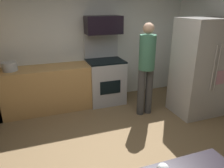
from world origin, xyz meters
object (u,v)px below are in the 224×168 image
object	(u,v)px
oven_range	(105,80)
refrigerator	(200,68)
stock_pot	(10,67)
person_cook	(146,65)
microwave	(103,25)

from	to	relation	value
oven_range	refrigerator	bearing A→B (deg)	-35.18
refrigerator	stock_pot	world-z (taller)	refrigerator
refrigerator	person_cook	distance (m)	1.04
oven_range	refrigerator	distance (m)	1.93
refrigerator	microwave	bearing A→B (deg)	142.73
microwave	stock_pot	size ratio (longest dim) A/B	2.72
oven_range	person_cook	bearing A→B (deg)	-55.88
person_cook	oven_range	bearing A→B (deg)	124.12
stock_pot	oven_range	bearing A→B (deg)	-0.20
oven_range	microwave	size ratio (longest dim) A/B	2.01
refrigerator	person_cook	xyz separation A→B (m)	(-0.99, 0.28, 0.07)
microwave	refrigerator	bearing A→B (deg)	-37.27
person_cook	stock_pot	bearing A→B (deg)	161.22
microwave	stock_pot	world-z (taller)	microwave
stock_pot	microwave	bearing A→B (deg)	2.47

